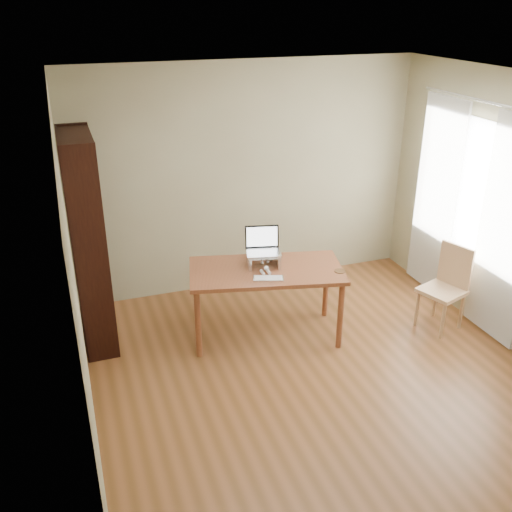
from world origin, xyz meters
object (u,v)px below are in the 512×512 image
Objects in this scene: bookshelf at (89,242)px; desk at (266,277)px; cat at (259,259)px; laptop at (261,246)px; chair at (448,285)px; keyboard at (268,278)px.

bookshelf is 1.29× the size of desk.
desk is 0.19m from cat.
desk is 0.31m from laptop.
desk is 1.83× the size of chair.
bookshelf is 1.75m from desk.
bookshelf is 1.67m from laptop.
desk is (1.62, -0.52, -0.39)m from bookshelf.
cat is 0.54× the size of chair.
keyboard is at bearing -86.43° from laptop.
bookshelf is 1.65m from cat.
cat is (1.58, -0.41, -0.24)m from bookshelf.
keyboard is 0.35× the size of chair.
chair is at bearing -14.71° from cat.
bookshelf is 2.36× the size of chair.
laptop is (-0.00, 0.14, 0.28)m from desk.
keyboard is at bearing -92.16° from desk.
desk is 4.28× the size of laptop.
bookshelf reaches higher than chair.
laptop is at bearing 143.05° from chair.
cat is at bearing -126.96° from laptop.
cat is (0.03, 0.33, 0.05)m from keyboard.
bookshelf is at bearing 173.38° from keyboard.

